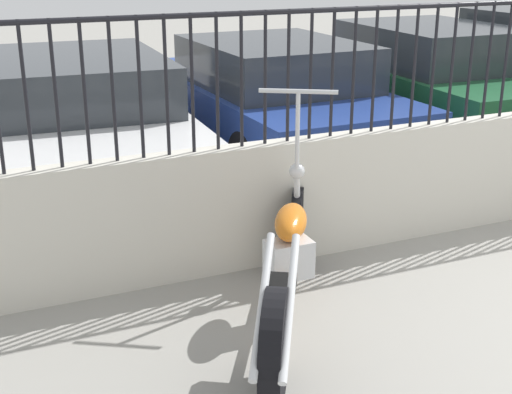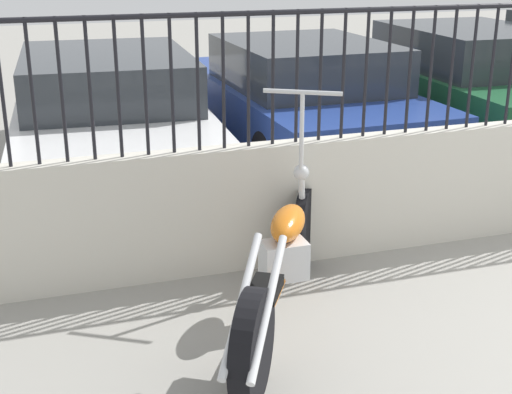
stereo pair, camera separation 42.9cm
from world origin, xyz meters
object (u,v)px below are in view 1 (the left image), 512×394
object	(u,v)px
car_white	(78,116)
car_green	(422,79)
car_blue	(268,97)
motorcycle_orange	(287,271)

from	to	relation	value
car_white	car_green	distance (m)	4.17
car_white	car_blue	bearing A→B (deg)	-86.39
car_white	car_green	xyz separation A→B (m)	(4.17, 0.11, 0.04)
car_blue	car_white	bearing A→B (deg)	89.78
motorcycle_orange	car_white	bearing A→B (deg)	40.05
car_blue	car_green	world-z (taller)	car_green
motorcycle_orange	car_green	size ratio (longest dim) A/B	0.46
car_white	car_blue	xyz separation A→B (m)	(2.07, 0.02, 0.01)
car_green	car_blue	bearing A→B (deg)	93.58
car_blue	motorcycle_orange	bearing A→B (deg)	156.28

